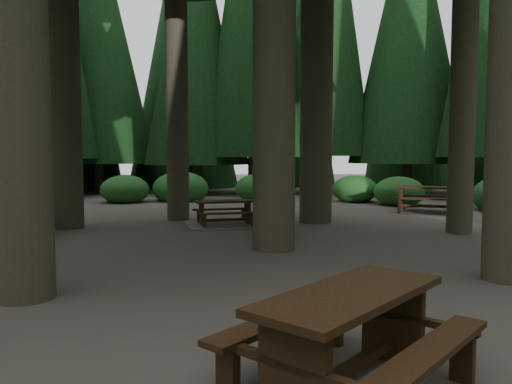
{
  "coord_description": "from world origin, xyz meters",
  "views": [
    {
      "loc": [
        -0.23,
        -9.6,
        1.87
      ],
      "look_at": [
        0.49,
        0.85,
        1.1
      ],
      "focal_mm": 35.0,
      "sensor_mm": 36.0,
      "label": 1
    }
  ],
  "objects": [
    {
      "name": "picnic_table_e",
      "position": [
        0.78,
        -5.82,
        0.54
      ],
      "size": [
        2.38,
        2.38,
        0.81
      ],
      "rotation": [
        0.0,
        0.0,
        0.79
      ],
      "color": "black",
      "rests_on": "ground"
    },
    {
      "name": "picnic_table_d",
      "position": [
        6.52,
        6.4,
        0.56
      ],
      "size": [
        2.46,
        2.28,
        0.85
      ],
      "rotation": [
        0.0,
        0.0,
        -0.45
      ],
      "color": "black",
      "rests_on": "ground"
    },
    {
      "name": "ground",
      "position": [
        0.0,
        0.0,
        0.0
      ],
      "size": [
        80.0,
        80.0,
        0.0
      ],
      "primitive_type": "plane",
      "color": "#4D473F",
      "rests_on": "ground"
    },
    {
      "name": "picnic_table_c",
      "position": [
        -0.15,
        3.62,
        0.22
      ],
      "size": [
        2.27,
        1.99,
        0.68
      ],
      "rotation": [
        0.0,
        0.0,
        0.19
      ],
      "color": "gray",
      "rests_on": "ground"
    },
    {
      "name": "shrub_ring",
      "position": [
        0.7,
        0.75,
        0.4
      ],
      "size": [
        23.86,
        24.64,
        1.49
      ],
      "color": "#205E27",
      "rests_on": "ground"
    }
  ]
}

